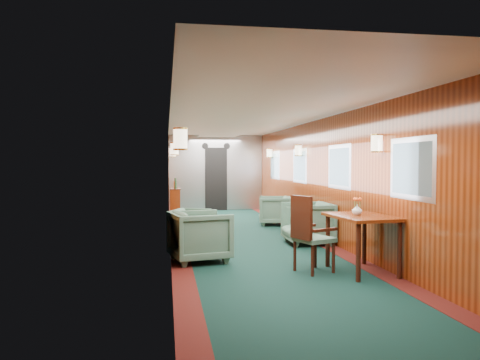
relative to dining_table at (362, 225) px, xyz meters
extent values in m
plane|color=black|center=(-1.11, 2.88, -0.67)|extent=(12.00, 12.00, 0.00)
cube|color=white|center=(-1.11, 2.88, 1.68)|extent=(3.00, 12.00, 0.10)
cube|color=white|center=(-1.11, 2.88, 1.69)|extent=(1.20, 12.00, 0.06)
cube|color=maroon|center=(-1.11, 8.88, 0.53)|extent=(3.00, 0.10, 2.40)
cube|color=maroon|center=(-1.11, -3.12, 0.53)|extent=(3.00, 0.10, 2.40)
cube|color=maroon|center=(-2.61, 2.88, 0.53)|extent=(0.10, 12.00, 2.40)
cube|color=maroon|center=(0.39, 2.88, 0.53)|extent=(0.10, 12.00, 2.40)
cube|color=#3F0F0C|center=(-2.46, 2.88, -0.67)|extent=(0.30, 12.00, 0.01)
cube|color=#3F0F0C|center=(0.24, 2.88, -0.67)|extent=(0.30, 12.00, 0.01)
cube|color=#ACAEB3|center=(-1.11, 8.80, 0.53)|extent=(2.98, 0.12, 2.38)
cube|color=black|center=(-1.11, 8.72, 0.33)|extent=(0.70, 0.06, 2.00)
cylinder|color=black|center=(-1.46, 8.73, 1.38)|extent=(0.20, 0.04, 0.20)
cylinder|color=black|center=(-0.76, 8.73, 1.38)|extent=(0.20, 0.04, 0.20)
cube|color=#AAADB1|center=(0.38, -0.62, 0.78)|extent=(0.02, 1.10, 0.80)
cube|color=slate|center=(0.37, -0.62, 0.78)|extent=(0.01, 0.96, 0.66)
cube|color=#AAADB1|center=(0.38, 1.88, 0.78)|extent=(0.02, 1.10, 0.80)
cube|color=slate|center=(0.37, 1.88, 0.78)|extent=(0.01, 0.96, 0.66)
cube|color=#AAADB1|center=(0.38, 4.38, 0.78)|extent=(0.02, 1.10, 0.80)
cube|color=slate|center=(0.37, 4.38, 0.78)|extent=(0.01, 0.96, 0.66)
cube|color=#AAADB1|center=(0.38, 6.88, 0.78)|extent=(0.02, 1.10, 0.80)
cube|color=slate|center=(0.37, 6.88, 0.78)|extent=(0.01, 0.96, 0.66)
cylinder|color=#FFF2C6|center=(-2.51, -0.62, 1.13)|extent=(0.16, 0.16, 0.24)
cylinder|color=gold|center=(-2.51, -0.62, 1.01)|extent=(0.17, 0.17, 0.02)
cylinder|color=#FFF2C6|center=(0.29, 0.18, 1.13)|extent=(0.16, 0.16, 0.24)
cylinder|color=gold|center=(0.29, 0.18, 1.01)|extent=(0.17, 0.17, 0.02)
cylinder|color=#FFF2C6|center=(-2.51, 3.38, 1.13)|extent=(0.16, 0.16, 0.24)
cylinder|color=gold|center=(-2.51, 3.38, 1.01)|extent=(0.17, 0.17, 0.02)
cylinder|color=#FFF2C6|center=(0.29, 4.18, 1.13)|extent=(0.16, 0.16, 0.24)
cylinder|color=gold|center=(0.29, 4.18, 1.01)|extent=(0.17, 0.17, 0.02)
cylinder|color=#FFF2C6|center=(-2.51, 6.38, 1.13)|extent=(0.16, 0.16, 0.24)
cylinder|color=gold|center=(-2.51, 6.38, 1.01)|extent=(0.17, 0.17, 0.02)
cylinder|color=#FFF2C6|center=(0.29, 7.18, 1.13)|extent=(0.16, 0.16, 0.24)
cylinder|color=gold|center=(0.29, 7.18, 1.01)|extent=(0.17, 0.17, 0.02)
cube|color=maroon|center=(0.00, 0.00, 0.11)|extent=(0.84, 1.13, 0.04)
cylinder|color=#35150C|center=(-0.25, -0.48, -0.29)|extent=(0.06, 0.06, 0.75)
cylinder|color=#35150C|center=(0.34, -0.43, -0.29)|extent=(0.06, 0.06, 0.75)
cylinder|color=#35150C|center=(-0.34, 0.43, -0.29)|extent=(0.06, 0.06, 0.75)
cylinder|color=#35150C|center=(0.25, 0.48, -0.29)|extent=(0.06, 0.06, 0.75)
cube|color=#1C4135|center=(-0.64, 0.14, -0.21)|extent=(0.60, 0.60, 0.06)
cube|color=#35150C|center=(-0.85, 0.05, 0.11)|extent=(0.21, 0.40, 0.60)
cube|color=#1C4135|center=(-0.83, 0.06, 0.05)|extent=(0.14, 0.30, 0.36)
cube|color=#35150C|center=(-0.55, -0.07, -0.05)|extent=(0.40, 0.21, 0.04)
cube|color=#35150C|center=(-0.73, 0.35, -0.05)|extent=(0.40, 0.21, 0.04)
cylinder|color=#35150C|center=(-0.74, -0.11, -0.45)|extent=(0.04, 0.04, 0.43)
cylinder|color=#35150C|center=(-0.39, 0.04, -0.45)|extent=(0.04, 0.04, 0.43)
cylinder|color=#35150C|center=(-0.89, 0.24, -0.45)|extent=(0.04, 0.04, 0.43)
cylinder|color=#35150C|center=(-0.54, 0.38, -0.45)|extent=(0.04, 0.04, 0.43)
cube|color=maroon|center=(-2.45, 6.87, -0.27)|extent=(0.27, 0.90, 0.81)
cube|color=#35150C|center=(-2.44, 6.87, 0.14)|extent=(0.29, 0.92, 0.02)
cylinder|color=#224429|center=(-2.43, 6.65, 0.26)|extent=(0.07, 0.07, 0.22)
cylinder|color=#224429|center=(-2.43, 6.96, 0.29)|extent=(0.06, 0.06, 0.28)
cylinder|color=gold|center=(-2.43, 7.14, 0.24)|extent=(0.08, 0.08, 0.18)
imported|color=beige|center=(-0.05, 0.05, 0.20)|extent=(0.14, 0.14, 0.15)
imported|color=#1C4135|center=(-2.17, 1.07, -0.28)|extent=(1.02, 1.00, 0.78)
imported|color=#1C4135|center=(-2.20, 3.05, -0.36)|extent=(0.88, 0.87, 0.62)
imported|color=#1C4135|center=(-0.06, 2.31, -0.27)|extent=(0.87, 0.85, 0.79)
imported|color=#1C4135|center=(-0.06, 5.03, -0.31)|extent=(0.92, 0.90, 0.71)
camera|label=1|loc=(-2.67, -6.10, 0.86)|focal=35.00mm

